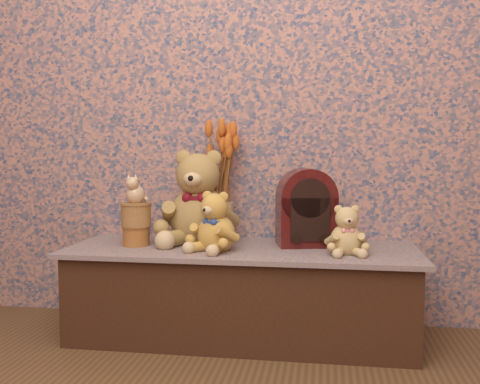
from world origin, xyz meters
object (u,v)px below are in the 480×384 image
Objects in this scene: teddy_large at (199,193)px; cat_figurine at (135,188)px; teddy_small at (346,228)px; ceramic_vase at (222,222)px; teddy_medium at (216,219)px; cathedral_radio at (306,207)px; biscuit_tin_lower at (136,236)px.

cat_figurine is at bearing -152.83° from teddy_large.
teddy_small is 1.18× the size of ceramic_vase.
cathedral_radio is (0.36, 0.18, 0.04)m from teddy_medium.
cat_figurine reaches higher than teddy_small.
biscuit_tin_lower is at bearing -152.83° from teddy_large.
cat_figurine is (0.00, 0.00, 0.21)m from biscuit_tin_lower.
cat_figurine is at bearing -153.82° from ceramic_vase.
teddy_medium is 2.05× the size of cat_figurine.
cat_figurine is at bearing 168.35° from teddy_small.
teddy_large reaches higher than teddy_small.
teddy_small is at bearing 2.69° from cat_figurine.
teddy_small reaches higher than ceramic_vase.
teddy_medium is 0.53m from teddy_small.
teddy_large reaches higher than cathedral_radio.
teddy_small is 0.63× the size of cathedral_radio.
teddy_large is 1.68× the size of teddy_medium.
cathedral_radio is 0.74m from cat_figurine.
teddy_medium reaches higher than biscuit_tin_lower.
ceramic_vase is 1.53× the size of biscuit_tin_lower.
teddy_medium reaches higher than teddy_small.
teddy_medium is at bearing -3.03° from cat_figurine.
teddy_medium is 0.78× the size of cathedral_radio.
teddy_large is 2.49× the size of ceramic_vase.
cat_figurine is at bearing 175.93° from cathedral_radio.
ceramic_vase reaches higher than biscuit_tin_lower.
biscuit_tin_lower is at bearing 175.93° from cathedral_radio.
teddy_large is 3.45× the size of cat_figurine.
ceramic_vase is 0.39m from biscuit_tin_lower.
teddy_large is at bearing 24.69° from biscuit_tin_lower.
cathedral_radio is 0.75m from biscuit_tin_lower.
ceramic_vase is (0.09, 0.05, -0.13)m from teddy_large.
teddy_large reaches higher than biscuit_tin_lower.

